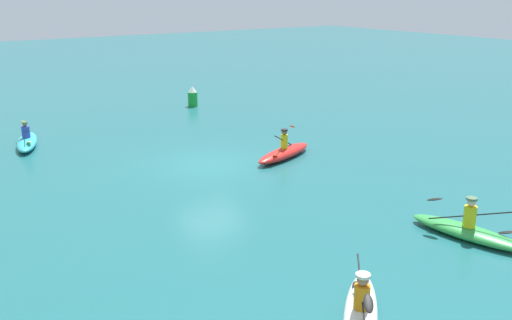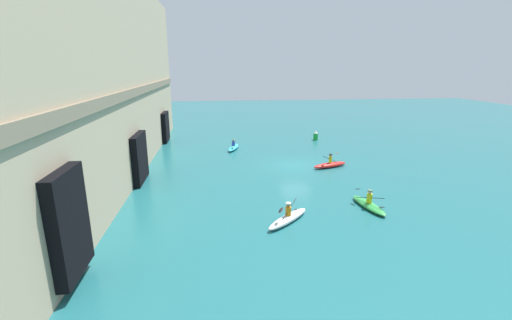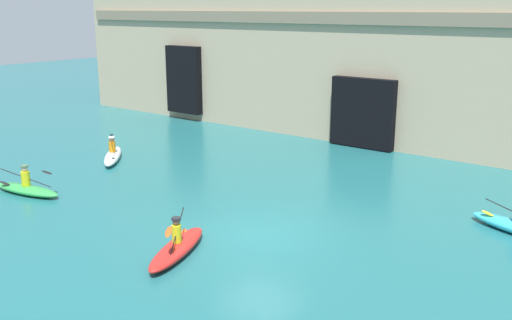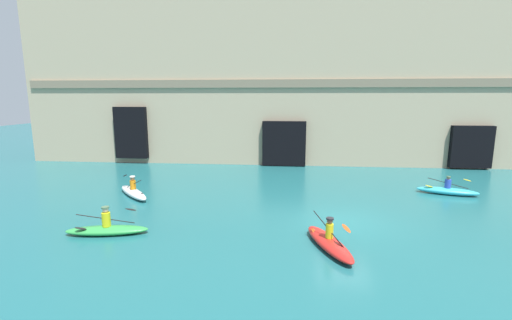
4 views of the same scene
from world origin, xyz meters
The scene contains 7 objects.
ground_plane centered at (0.00, 0.00, 0.00)m, with size 120.00×120.00×0.00m, color #1E6066.
cliff_bluff centered at (-2.21, 16.71, 7.85)m, with size 45.48×7.91×15.75m.
kayak_red centered at (-1.02, -2.81, 0.24)m, with size 1.88×3.44×1.21m.
kayak_white centered at (-11.28, 3.12, 0.25)m, with size 2.93×3.03×1.18m.
kayak_green centered at (-9.90, -2.29, 0.22)m, with size 3.39×1.34×1.18m.
kayak_cyan centered at (6.64, 5.19, 0.23)m, with size 3.33×1.73×1.07m.
marker_buoy centered at (10.22, -4.82, 0.55)m, with size 0.55×0.55×1.17m.
Camera 2 is at (-28.68, 7.04, 8.52)m, focal length 24.00 mm.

